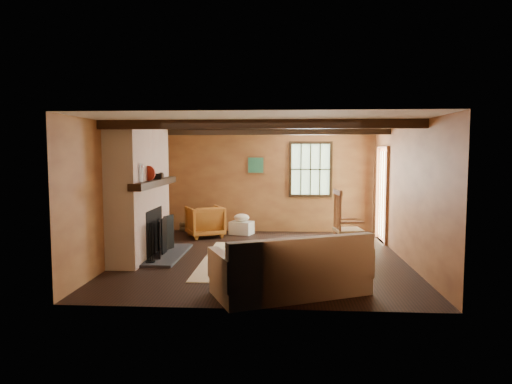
# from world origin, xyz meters

# --- Properties ---
(ground) EXTENTS (5.50, 5.50, 0.00)m
(ground) POSITION_xyz_m (0.00, 0.00, 0.00)
(ground) COLOR black
(ground) RESTS_ON ground
(room_envelope) EXTENTS (5.02, 5.52, 2.44)m
(room_envelope) POSITION_xyz_m (0.22, 0.26, 1.63)
(room_envelope) COLOR #B0713E
(room_envelope) RESTS_ON ground
(fireplace) EXTENTS (1.02, 2.30, 2.40)m
(fireplace) POSITION_xyz_m (-2.23, -0.00, 1.10)
(fireplace) COLOR #AD6043
(fireplace) RESTS_ON ground
(rug) EXTENTS (2.50, 3.00, 0.01)m
(rug) POSITION_xyz_m (0.20, -0.20, 0.00)
(rug) COLOR beige
(rug) RESTS_ON ground
(rocking_chair) EXTENTS (0.94, 0.57, 1.23)m
(rocking_chair) POSITION_xyz_m (1.52, 0.23, 0.52)
(rocking_chair) COLOR #AD8254
(rocking_chair) RESTS_ON ground
(sofa) EXTENTS (2.25, 1.67, 0.83)m
(sofa) POSITION_xyz_m (0.50, -2.14, 0.30)
(sofa) COLOR beige
(sofa) RESTS_ON ground
(firewood_pile) EXTENTS (0.63, 0.11, 0.23)m
(firewood_pile) POSITION_xyz_m (-1.81, 2.60, 0.11)
(firewood_pile) COLOR brown
(firewood_pile) RESTS_ON ground
(laundry_basket) EXTENTS (0.59, 0.52, 0.30)m
(laundry_basket) POSITION_xyz_m (-0.61, 2.32, 0.15)
(laundry_basket) COLOR silver
(laundry_basket) RESTS_ON ground
(basket_pillow) EXTENTS (0.45, 0.41, 0.18)m
(basket_pillow) POSITION_xyz_m (-0.61, 2.32, 0.39)
(basket_pillow) COLOR beige
(basket_pillow) RESTS_ON laundry_basket
(armchair) EXTENTS (1.02, 1.02, 0.70)m
(armchair) POSITION_xyz_m (-1.40, 1.94, 0.35)
(armchair) COLOR #BF6026
(armchair) RESTS_ON ground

